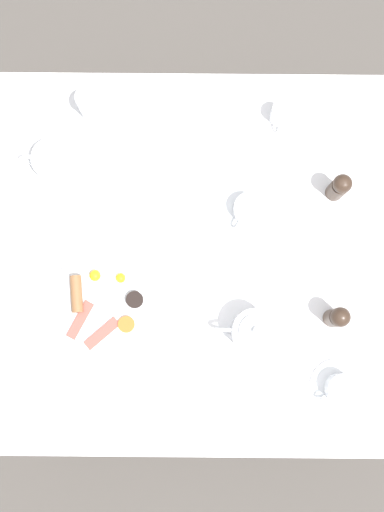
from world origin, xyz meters
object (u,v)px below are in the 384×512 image
at_px(breakfast_plate, 104,302).
at_px(teacup_with_saucer_left, 247,210).
at_px(teacup_with_saucer_right, 339,389).
at_px(napkin_folded, 93,407).
at_px(teapot_near, 252,331).
at_px(water_glass_tall, 90,104).
at_px(salt_grinder, 339,187).
at_px(fork_by_plate, 140,139).
at_px(spoon_for_tea, 179,404).
at_px(pepper_grinder, 337,317).
at_px(knife_by_plate, 340,132).
at_px(teapot_far, 55,162).
at_px(fork_spare, 23,247).
at_px(creamer_jug, 280,114).

height_order(breakfast_plate, teacup_with_saucer_left, teacup_with_saucer_left).
bearing_deg(teacup_with_saucer_right, napkin_folded, -85.24).
height_order(teapot_near, napkin_folded, teapot_near).
height_order(teapot_near, water_glass_tall, teapot_near).
bearing_deg(teacup_with_saucer_right, salt_grinder, 179.77).
distance_m(napkin_folded, fork_by_plate, 0.73).
xyz_separation_m(teacup_with_saucer_right, spoon_for_tea, (0.04, -0.41, -0.02)).
bearing_deg(salt_grinder, teapot_near, -31.16).
relative_size(breakfast_plate, water_glass_tall, 2.98).
bearing_deg(breakfast_plate, napkin_folded, -4.45).
height_order(water_glass_tall, pepper_grinder, pepper_grinder).
height_order(teapot_near, pepper_grinder, pepper_grinder).
height_order(napkin_folded, knife_by_plate, napkin_folded).
height_order(teacup_with_saucer_left, knife_by_plate, teacup_with_saucer_left).
distance_m(water_glass_tall, napkin_folded, 0.81).
height_order(salt_grinder, napkin_folded, salt_grinder).
relative_size(salt_grinder, spoon_for_tea, 0.74).
bearing_deg(salt_grinder, teapot_far, -94.97).
bearing_deg(spoon_for_tea, fork_spare, -133.68).
xyz_separation_m(teapot_far, pepper_grinder, (0.41, 0.74, 0.01)).
distance_m(salt_grinder, fork_spare, 0.86).
relative_size(breakfast_plate, teacup_with_saucer_left, 1.98).
xyz_separation_m(pepper_grinder, knife_by_plate, (-0.51, 0.04, -0.06)).
relative_size(teapot_far, teacup_with_saucer_left, 1.29).
distance_m(breakfast_plate, creamer_jug, 0.70).
bearing_deg(water_glass_tall, fork_spare, -24.77).
height_order(breakfast_plate, teapot_far, teapot_far).
bearing_deg(knife_by_plate, teacup_with_saucer_right, -2.13).
bearing_deg(creamer_jug, napkin_folded, -31.94).
relative_size(teacup_with_saucer_left, pepper_grinder, 1.26).
xyz_separation_m(teacup_with_saucer_right, fork_spare, (-0.37, -0.84, -0.02)).
distance_m(creamer_jug, salt_grinder, 0.26).
distance_m(breakfast_plate, fork_spare, 0.27).
relative_size(pepper_grinder, knife_by_plate, 0.57).
height_order(teapot_far, fork_spare, teapot_far).
distance_m(teapot_far, knife_by_plate, 0.79).
bearing_deg(teapot_far, salt_grinder, 0.71).
height_order(creamer_jug, pepper_grinder, pepper_grinder).
height_order(teapot_near, teapot_far, same).
relative_size(teapot_far, fork_by_plate, 1.43).
height_order(fork_by_plate, knife_by_plate, same).
xyz_separation_m(teapot_near, pepper_grinder, (-0.04, 0.21, 0.01)).
xyz_separation_m(teapot_far, fork_spare, (0.22, -0.09, -0.05)).
relative_size(water_glass_tall, fork_spare, 0.71).
bearing_deg(teapot_far, teapot_near, -34.48).
relative_size(teapot_near, creamer_jug, 2.47).
bearing_deg(creamer_jug, teapot_far, -76.57).
height_order(teacup_with_saucer_right, napkin_folded, teacup_with_saucer_right).
height_order(breakfast_plate, pepper_grinder, pepper_grinder).
bearing_deg(creamer_jug, breakfast_plate, -42.35).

